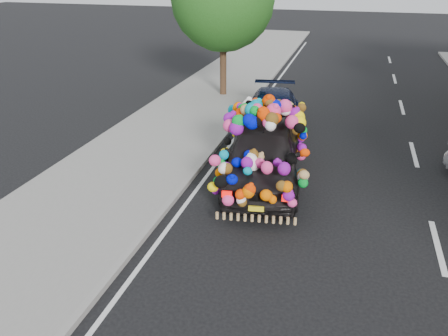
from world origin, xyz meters
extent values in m
plane|color=black|center=(0.00, 0.00, 0.00)|extent=(100.00, 100.00, 0.00)
cube|color=gray|center=(-4.30, 0.00, 0.06)|extent=(4.00, 60.00, 0.12)
cube|color=gray|center=(-2.35, 0.00, 0.07)|extent=(0.15, 60.00, 0.13)
cylinder|color=#332114|center=(-3.80, 9.50, 1.36)|extent=(0.28, 0.28, 2.73)
imported|color=black|center=(-0.50, 2.00, 0.80)|extent=(2.53, 4.91, 1.60)
cube|color=red|center=(-0.80, -0.43, 0.78)|extent=(0.23, 0.09, 0.14)
cube|color=red|center=(0.47, -0.25, 0.78)|extent=(0.23, 0.09, 0.14)
cube|color=yellow|center=(-0.16, -0.35, 0.48)|extent=(0.34, 0.09, 0.12)
imported|color=black|center=(-0.96, 5.92, 0.64)|extent=(2.49, 4.66, 1.29)
camera|label=1|loc=(1.46, -8.37, 5.28)|focal=35.00mm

